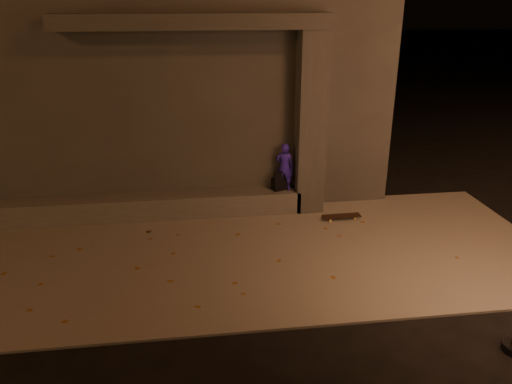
{
  "coord_description": "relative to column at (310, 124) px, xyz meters",
  "views": [
    {
      "loc": [
        -0.65,
        -5.66,
        4.2
      ],
      "look_at": [
        0.38,
        2.0,
        1.15
      ],
      "focal_mm": 35.0,
      "sensor_mm": 36.0,
      "label": 1
    }
  ],
  "objects": [
    {
      "name": "ground",
      "position": [
        -1.7,
        -3.75,
        -1.84
      ],
      "size": [
        120.0,
        120.0,
        0.0
      ],
      "primitive_type": "plane",
      "color": "black",
      "rests_on": "ground"
    },
    {
      "name": "sidewalk",
      "position": [
        -1.7,
        -1.75,
        -1.82
      ],
      "size": [
        11.0,
        4.4,
        0.04
      ],
      "primitive_type": "cube",
      "color": "slate",
      "rests_on": "ground"
    },
    {
      "name": "building",
      "position": [
        -2.7,
        2.74,
        0.77
      ],
      "size": [
        9.0,
        5.1,
        5.22
      ],
      "color": "#3C3A37",
      "rests_on": "ground"
    },
    {
      "name": "ledge",
      "position": [
        -3.2,
        0.0,
        -1.58
      ],
      "size": [
        6.0,
        0.55,
        0.45
      ],
      "primitive_type": "cube",
      "color": "#514E49",
      "rests_on": "sidewalk"
    },
    {
      "name": "column",
      "position": [
        0.0,
        0.0,
        0.0
      ],
      "size": [
        0.55,
        0.55,
        3.6
      ],
      "primitive_type": "cube",
      "color": "#3C3A37",
      "rests_on": "sidewalk"
    },
    {
      "name": "canopy",
      "position": [
        -2.2,
        0.05,
        1.94
      ],
      "size": [
        5.0,
        0.7,
        0.28
      ],
      "primitive_type": "cube",
      "color": "#3C3A37",
      "rests_on": "column"
    },
    {
      "name": "skateboarder",
      "position": [
        -0.5,
        0.0,
        -0.86
      ],
      "size": [
        0.41,
        0.34,
        0.98
      ],
      "primitive_type": "imported",
      "rotation": [
        0.0,
        0.0,
        2.81
      ],
      "color": "#2F1CB9",
      "rests_on": "ledge"
    },
    {
      "name": "backpack",
      "position": [
        -0.6,
        0.0,
        -1.21
      ],
      "size": [
        0.34,
        0.28,
        0.42
      ],
      "rotation": [
        0.0,
        0.0,
        0.33
      ],
      "color": "black",
      "rests_on": "ledge"
    },
    {
      "name": "skateboard",
      "position": [
        0.55,
        -0.65,
        -1.73
      ],
      "size": [
        0.77,
        0.22,
        0.08
      ],
      "rotation": [
        0.0,
        0.0,
        0.04
      ],
      "color": "black",
      "rests_on": "sidewalk"
    }
  ]
}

